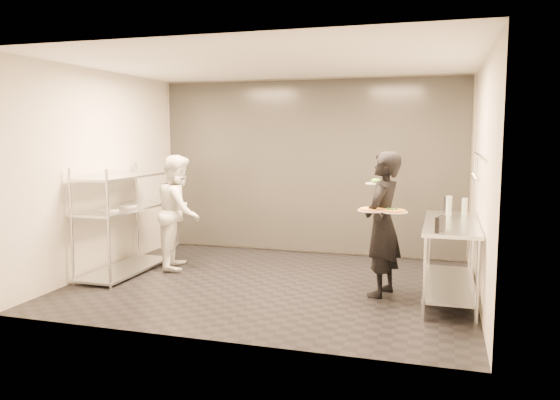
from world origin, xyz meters
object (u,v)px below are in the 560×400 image
(pizza_plate_near, at_px, (372,210))
(bottle_dark, at_px, (446,204))
(chef, at_px, (179,212))
(pos_monitor, at_px, (440,224))
(pass_rack, at_px, (124,218))
(salad_plate, at_px, (376,182))
(pizza_plate_far, at_px, (394,211))
(prep_counter, at_px, (450,247))
(waiter, at_px, (382,224))
(bottle_clear, at_px, (465,207))
(bottle_green, at_px, (449,206))

(pizza_plate_near, bearing_deg, bottle_dark, 49.71)
(chef, distance_m, pos_monitor, 3.81)
(pass_rack, distance_m, bottle_dark, 4.34)
(pass_rack, distance_m, salad_plate, 3.48)
(pizza_plate_far, xyz_separation_m, pos_monitor, (0.51, -0.47, -0.05))
(prep_counter, distance_m, pos_monitor, 0.82)
(pizza_plate_near, height_order, pos_monitor, pizza_plate_near)
(waiter, xyz_separation_m, chef, (-2.95, 0.55, -0.05))
(salad_plate, bearing_deg, waiter, -66.84)
(chef, xyz_separation_m, pos_monitor, (3.61, -1.20, 0.19))
(pos_monitor, distance_m, bottle_clear, 1.20)
(prep_counter, height_order, bottle_clear, bottle_clear)
(waiter, bearing_deg, prep_counter, 109.03)
(prep_counter, distance_m, pizza_plate_near, 1.01)
(pass_rack, xyz_separation_m, pizza_plate_far, (3.70, -0.25, 0.28))
(chef, height_order, bottle_green, chef)
(pass_rack, relative_size, salad_plate, 6.36)
(bottle_dark, bearing_deg, pos_monitor, -92.43)
(prep_counter, relative_size, pos_monitor, 7.99)
(chef, bearing_deg, pos_monitor, -125.64)
(prep_counter, distance_m, chef, 3.77)
(pos_monitor, height_order, bottle_green, bottle_green)
(pos_monitor, relative_size, bottle_green, 0.89)
(pass_rack, bearing_deg, salad_plate, 3.72)
(pizza_plate_far, relative_size, pos_monitor, 1.36)
(bottle_dark, bearing_deg, chef, -176.15)
(waiter, bearing_deg, bottle_green, 136.00)
(salad_plate, relative_size, bottle_dark, 1.19)
(pizza_plate_far, bearing_deg, bottle_dark, 59.48)
(pizza_plate_far, distance_m, pos_monitor, 0.70)
(pizza_plate_near, relative_size, pos_monitor, 1.49)
(pizza_plate_near, relative_size, bottle_clear, 1.47)
(prep_counter, distance_m, bottle_dark, 0.83)
(pass_rack, bearing_deg, pos_monitor, -9.67)
(pos_monitor, bearing_deg, waiter, 152.69)
(pizza_plate_near, bearing_deg, salad_plate, 92.68)
(pass_rack, xyz_separation_m, chef, (0.60, 0.48, 0.05))
(pizza_plate_near, distance_m, bottle_dark, 1.28)
(waiter, relative_size, bottle_clear, 7.54)
(pizza_plate_near, relative_size, salad_plate, 1.34)
(chef, bearing_deg, bottle_clear, -107.78)
(chef, height_order, pos_monitor, chef)
(prep_counter, bearing_deg, pos_monitor, -99.46)
(chef, distance_m, pizza_plate_near, 2.95)
(prep_counter, distance_m, salad_plate, 1.17)
(bottle_dark, bearing_deg, pass_rack, -170.31)
(pizza_plate_near, xyz_separation_m, pos_monitor, (0.76, -0.47, -0.05))
(pass_rack, height_order, pizza_plate_near, pass_rack)
(waiter, height_order, bottle_green, waiter)
(waiter, xyz_separation_m, pizza_plate_far, (0.15, -0.18, 0.19))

